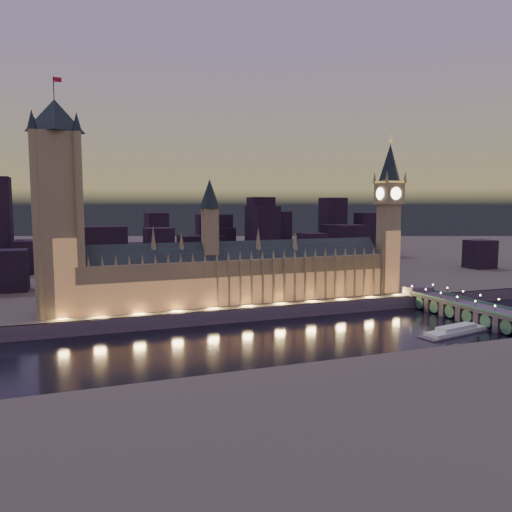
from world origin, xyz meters
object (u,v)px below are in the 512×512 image
object	(u,v)px
palace_of_westminster	(239,274)
westminster_bridge	(469,311)
river_boat	(456,331)
elizabeth_tower	(389,205)
victoria_tower	(58,199)

from	to	relation	value
palace_of_westminster	westminster_bridge	bearing A→B (deg)	-27.47
westminster_bridge	river_boat	bearing A→B (deg)	-143.00
palace_of_westminster	elizabeth_tower	xyz separation A→B (m)	(111.80, 0.18, 43.66)
palace_of_westminster	river_boat	bearing A→B (deg)	-42.31
palace_of_westminster	river_boat	world-z (taller)	palace_of_westminster
victoria_tower	palace_of_westminster	bearing A→B (deg)	-0.10
palace_of_westminster	river_boat	xyz separation A→B (m)	(95.97, -87.35, -24.81)
victoria_tower	river_boat	xyz separation A→B (m)	(202.17, -87.54, -71.94)
victoria_tower	river_boat	world-z (taller)	victoria_tower
elizabeth_tower	palace_of_westminster	bearing A→B (deg)	-179.91
palace_of_westminster	victoria_tower	xyz separation A→B (m)	(-106.20, 0.19, 47.13)
palace_of_westminster	westminster_bridge	world-z (taller)	palace_of_westminster
palace_of_westminster	westminster_bridge	size ratio (longest dim) A/B	1.79
victoria_tower	river_boat	bearing A→B (deg)	-23.41
river_boat	victoria_tower	bearing A→B (deg)	156.59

